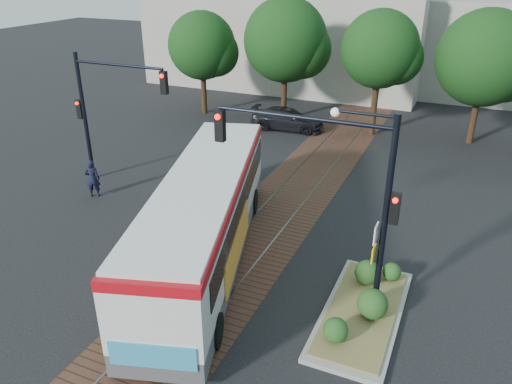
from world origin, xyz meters
The scene contains 10 objects.
ground centered at (0.00, 0.00, 0.00)m, with size 120.00×120.00×0.00m, color black.
trackbed centered at (0.00, 4.00, 0.01)m, with size 3.60×40.00×0.02m.
tree_row centered at (1.21, 16.42, 4.85)m, with size 26.40×5.60×7.67m.
warehouses centered at (-0.53, 28.75, 3.81)m, with size 40.00×13.00×8.00m.
city_bus centered at (-0.99, -0.05, 1.79)m, with size 5.87×12.17×3.20m.
traffic_island centered at (4.82, -0.90, 0.33)m, with size 2.20×5.20×1.13m.
signal_pole_main centered at (3.86, -0.81, 4.16)m, with size 5.49×0.46×6.00m.
signal_pole_left centered at (-8.37, 4.00, 3.86)m, with size 4.99×0.34×6.00m.
officer centered at (-8.05, 2.37, 0.86)m, with size 0.63×0.41×1.72m, color black.
parked_car centered at (-3.54, 14.89, 0.66)m, with size 1.84×4.52×1.31m, color black.
Camera 1 is at (6.70, -13.20, 9.72)m, focal length 35.00 mm.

